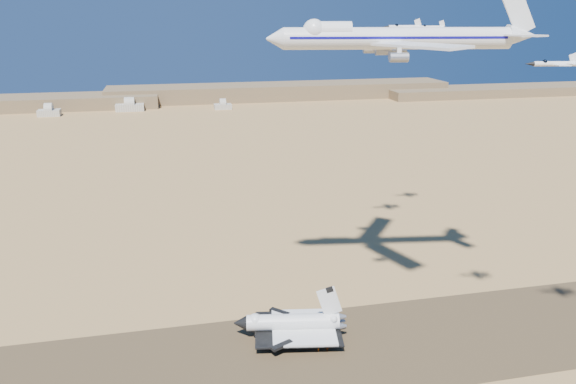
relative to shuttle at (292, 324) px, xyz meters
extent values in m
plane|color=#B07F4E|center=(-12.83, -10.57, -4.87)|extent=(1200.00, 1200.00, 0.00)
cube|color=#4E3E27|center=(-12.83, -10.57, -4.84)|extent=(600.00, 50.00, 0.06)
cube|color=brown|center=(107.17, 529.43, 4.13)|extent=(420.00, 60.00, 18.00)
cube|color=brown|center=(387.17, 499.43, 0.63)|extent=(300.00, 60.00, 11.00)
cube|color=beige|center=(-152.83, 459.43, -1.62)|extent=(22.00, 14.00, 6.50)
cube|color=beige|center=(-72.83, 474.43, -1.12)|extent=(30.00, 15.00, 7.50)
cube|color=beige|center=(27.17, 464.43, -2.12)|extent=(19.00, 12.50, 5.50)
cylinder|color=silver|center=(0.08, -0.01, 0.69)|extent=(30.09, 10.14, 5.19)
cone|color=black|center=(-16.53, 2.84, 0.69)|extent=(4.94, 5.56, 4.93)
sphere|color=silver|center=(-11.79, 2.03, 1.43)|extent=(4.82, 4.82, 4.82)
cube|color=silver|center=(3.73, -0.64, -1.44)|extent=(23.85, 25.36, 0.83)
cube|color=black|center=(1.91, -0.33, -1.86)|extent=(31.15, 26.62, 0.46)
cube|color=silver|center=(11.95, -2.05, 7.91)|extent=(8.57, 2.09, 10.67)
cylinder|color=gray|center=(-11.79, 2.03, -3.39)|extent=(0.33, 0.33, 2.96)
cylinder|color=black|center=(-11.79, 2.03, -4.36)|extent=(1.07, 0.58, 1.02)
cylinder|color=gray|center=(4.77, -5.52, -3.39)|extent=(0.33, 0.33, 2.96)
cylinder|color=black|center=(4.77, -5.52, -4.36)|extent=(1.07, 0.58, 1.02)
cylinder|color=gray|center=(6.34, 3.61, -3.39)|extent=(0.33, 0.33, 2.96)
cylinder|color=black|center=(6.34, 3.61, -4.36)|extent=(1.07, 0.58, 1.02)
cylinder|color=white|center=(35.05, 9.07, 89.36)|extent=(70.27, 16.96, 6.59)
cone|color=white|center=(-2.14, 14.67, 89.36)|extent=(6.08, 7.29, 6.59)
sphere|color=white|center=(9.58, 12.90, 91.73)|extent=(6.80, 6.80, 6.80)
cube|color=white|center=(34.63, -7.54, 88.12)|extent=(19.03, 32.24, 0.72)
cube|color=white|center=(39.55, 25.06, 88.12)|extent=(25.86, 30.35, 0.72)
cube|color=white|center=(70.73, -3.08, 90.39)|extent=(9.42, 12.62, 0.52)
cube|color=white|center=(72.73, 10.16, 90.39)|extent=(11.50, 12.40, 0.52)
cube|color=white|center=(71.73, 3.54, 97.09)|extent=(11.72, 2.46, 14.73)
cylinder|color=gray|center=(31.63, 0.20, 85.03)|extent=(5.49, 3.42, 2.68)
cylinder|color=gray|center=(28.21, -8.66, 85.03)|extent=(5.49, 3.42, 2.68)
cylinder|color=gray|center=(34.40, 18.54, 85.03)|extent=(5.49, 3.42, 2.68)
cylinder|color=gray|center=(33.74, 28.02, 85.03)|extent=(5.49, 3.42, 2.68)
imported|color=#C54F0B|center=(6.29, -10.03, -3.95)|extent=(0.62, 0.74, 1.72)
imported|color=#C54F0B|center=(6.73, -4.86, -3.90)|extent=(0.62, 0.94, 1.82)
imported|color=#C54F0B|center=(9.13, -10.34, -3.93)|extent=(1.09, 1.12, 1.76)
cylinder|color=white|center=(60.95, -30.60, 84.55)|extent=(10.87, 3.11, 1.26)
cone|color=black|center=(54.56, -29.47, 84.55)|extent=(2.51, 1.56, 1.17)
sphere|color=black|center=(58.29, -30.13, 85.00)|extent=(1.26, 1.26, 1.26)
cube|color=white|center=(61.84, -30.75, 84.37)|extent=(4.35, 7.65, 0.23)
cube|color=white|center=(65.39, -31.37, 84.55)|extent=(2.73, 4.78, 0.18)
cube|color=white|center=(65.57, -31.41, 85.81)|extent=(2.72, 0.69, 3.05)
cylinder|color=white|center=(55.83, 51.88, 91.62)|extent=(12.58, 1.89, 1.46)
cone|color=black|center=(48.31, 52.14, 91.62)|extent=(2.76, 1.45, 1.36)
sphere|color=black|center=(52.70, 51.99, 92.14)|extent=(1.46, 1.46, 1.46)
cube|color=white|center=(56.87, 51.85, 91.41)|extent=(3.94, 8.48, 0.26)
cube|color=white|center=(61.05, 51.71, 91.62)|extent=(2.48, 5.30, 0.21)
cube|color=white|center=(61.26, 51.70, 93.08)|extent=(3.17, 0.37, 3.54)
cylinder|color=white|center=(75.59, 69.63, 91.04)|extent=(11.42, 1.76, 1.33)
cone|color=black|center=(68.77, 69.89, 91.04)|extent=(2.51, 1.33, 1.23)
sphere|color=black|center=(72.75, 69.74, 91.52)|extent=(1.33, 1.33, 1.33)
cube|color=white|center=(76.54, 69.59, 90.85)|extent=(3.60, 7.71, 0.24)
cube|color=white|center=(80.33, 69.45, 91.04)|extent=(2.26, 4.82, 0.19)
cube|color=white|center=(80.52, 69.44, 92.37)|extent=(2.87, 0.35, 3.21)
camera|label=1|loc=(-35.99, -157.20, 96.75)|focal=35.00mm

